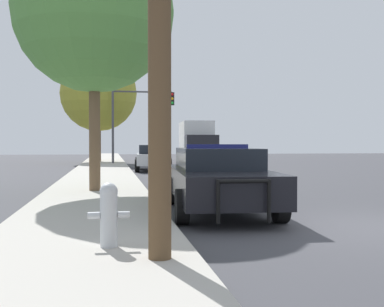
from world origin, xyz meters
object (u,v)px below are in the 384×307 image
object	(u,v)px
police_car	(218,178)
traffic_light	(138,110)
tree_sidewalk_far	(99,93)
fire_hydrant	(109,213)
car_background_midblock	(153,157)
box_truck	(197,140)
tree_sidewalk_near	(94,12)

from	to	relation	value
police_car	traffic_light	distance (m)	23.18
tree_sidewalk_far	police_car	bearing A→B (deg)	-83.10
fire_hydrant	traffic_light	bearing A→B (deg)	85.74
police_car	tree_sidewalk_far	size ratio (longest dim) A/B	0.65
traffic_light	car_background_midblock	xyz separation A→B (m)	(0.36, -7.10, -3.00)
box_truck	tree_sidewalk_near	xyz separation A→B (m)	(-7.46, -24.13, 3.63)
fire_hydrant	tree_sidewalk_far	size ratio (longest dim) A/B	0.11
police_car	traffic_light	world-z (taller)	traffic_light
traffic_light	police_car	bearing A→B (deg)	-88.99
police_car	box_truck	bearing A→B (deg)	-95.80
box_truck	tree_sidewalk_near	world-z (taller)	tree_sidewalk_near
car_background_midblock	box_truck	size ratio (longest dim) A/B	0.60
police_car	tree_sidewalk_near	world-z (taller)	tree_sidewalk_near
traffic_light	car_background_midblock	bearing A→B (deg)	-87.11
car_background_midblock	box_truck	distance (m)	13.16
box_truck	fire_hydrant	bearing A→B (deg)	81.38
tree_sidewalk_far	tree_sidewalk_near	xyz separation A→B (m)	(0.34, -22.06, 0.14)
fire_hydrant	car_background_midblock	world-z (taller)	car_background_midblock
tree_sidewalk_far	car_background_midblock	bearing A→B (deg)	-73.01
traffic_light	tree_sidewalk_far	size ratio (longest dim) A/B	0.64
traffic_light	tree_sidewalk_far	bearing A→B (deg)	131.80
box_truck	car_background_midblock	bearing A→B (deg)	72.85
tree_sidewalk_near	traffic_light	bearing A→B (deg)	82.77
traffic_light	box_truck	world-z (taller)	traffic_light
car_background_midblock	tree_sidewalk_far	world-z (taller)	tree_sidewalk_far
fire_hydrant	box_truck	world-z (taller)	box_truck
tree_sidewalk_near	fire_hydrant	bearing A→B (deg)	-86.99
fire_hydrant	traffic_light	size ratio (longest dim) A/B	0.17
police_car	car_background_midblock	bearing A→B (deg)	-86.26
traffic_light	tree_sidewalk_near	size ratio (longest dim) A/B	0.67
tree_sidewalk_near	police_car	bearing A→B (deg)	-54.92
traffic_light	tree_sidewalk_near	world-z (taller)	tree_sidewalk_near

